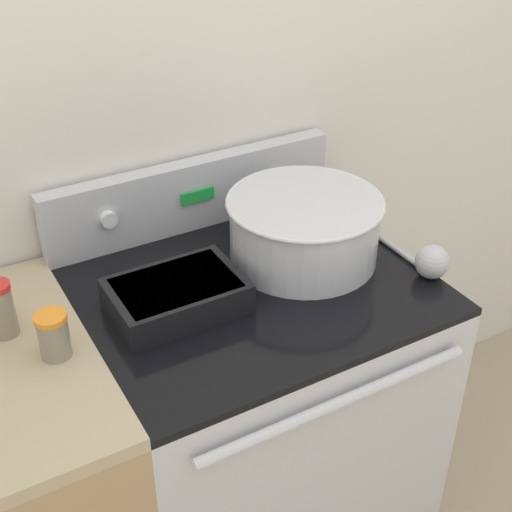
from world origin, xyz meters
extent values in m
cube|color=silver|center=(0.00, 0.71, 1.25)|extent=(8.00, 0.05, 2.50)
cube|color=#BCBCC1|center=(0.00, 0.34, 0.46)|extent=(0.79, 0.67, 0.93)
cube|color=black|center=(0.00, 0.34, 0.93)|extent=(0.79, 0.67, 0.02)
cylinder|color=silver|center=(0.00, -0.02, 0.87)|extent=(0.64, 0.02, 0.02)
cube|color=#BCBCC1|center=(0.00, 0.65, 1.03)|extent=(0.79, 0.05, 0.18)
cylinder|color=white|center=(-0.24, 0.61, 1.04)|extent=(0.04, 0.02, 0.04)
cylinder|color=white|center=(0.24, 0.61, 1.04)|extent=(0.04, 0.02, 0.04)
cube|color=green|center=(0.00, 0.61, 1.04)|extent=(0.09, 0.01, 0.03)
cylinder|color=silver|center=(0.16, 0.37, 1.02)|extent=(0.36, 0.36, 0.16)
torus|color=silver|center=(0.16, 0.37, 1.10)|extent=(0.37, 0.37, 0.01)
cylinder|color=beige|center=(0.16, 0.37, 1.08)|extent=(0.33, 0.33, 0.02)
cube|color=black|center=(-0.19, 0.33, 0.98)|extent=(0.29, 0.20, 0.07)
cube|color=tan|center=(-0.19, 0.33, 0.99)|extent=(0.25, 0.17, 0.04)
cylinder|color=#B7B7B7|center=(0.38, 0.27, 0.95)|extent=(0.01, 0.24, 0.01)
sphere|color=#B7B7B7|center=(0.38, 0.15, 0.98)|extent=(0.08, 0.08, 0.08)
cylinder|color=gray|center=(-0.47, 0.30, 1.00)|extent=(0.06, 0.06, 0.09)
cylinder|color=orange|center=(-0.47, 0.30, 1.05)|extent=(0.06, 0.06, 0.01)
cylinder|color=gray|center=(-0.54, 0.42, 1.01)|extent=(0.06, 0.06, 0.11)
camera|label=1|loc=(-0.66, -0.84, 1.89)|focal=50.00mm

